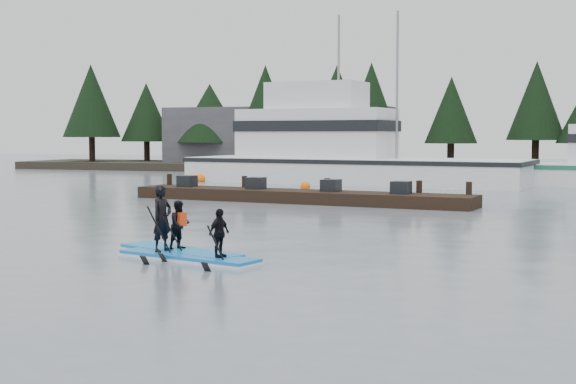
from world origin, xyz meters
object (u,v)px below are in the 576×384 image
(fishing_boat_large, at_px, (344,168))
(paddleboard_duo, at_px, (185,238))
(floating_dock, at_px, (298,196))
(paddleboard_solo, at_px, (180,240))

(fishing_boat_large, bearing_deg, paddleboard_duo, -74.73)
(floating_dock, distance_m, paddleboard_duo, 15.63)
(floating_dock, xyz_separation_m, paddleboard_solo, (2.01, -14.81, 0.09))
(fishing_boat_large, distance_m, paddleboard_solo, 28.73)
(floating_dock, height_order, paddleboard_duo, paddleboard_duo)
(paddleboard_solo, height_order, paddleboard_duo, paddleboard_duo)
(floating_dock, relative_size, paddleboard_duo, 4.10)
(floating_dock, bearing_deg, paddleboard_duo, -74.27)
(paddleboard_duo, bearing_deg, floating_dock, 114.02)
(fishing_boat_large, xyz_separation_m, floating_dock, (1.72, -13.67, -0.60))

